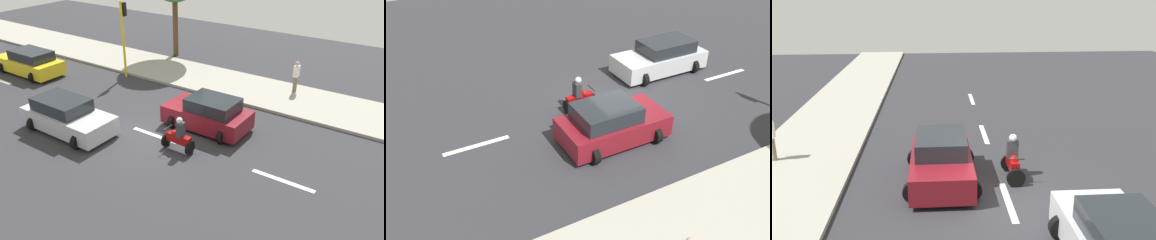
% 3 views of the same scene
% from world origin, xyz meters
% --- Properties ---
extents(ground_plane, '(40.00, 60.00, 0.10)m').
position_xyz_m(ground_plane, '(0.00, 0.00, -0.05)').
color(ground_plane, '#2D2D33').
extents(sidewalk, '(4.00, 60.00, 0.15)m').
position_xyz_m(sidewalk, '(7.00, 0.00, 0.07)').
color(sidewalk, '#9E998E').
rests_on(sidewalk, ground).
extents(lane_stripe_north, '(0.20, 2.40, 0.01)m').
position_xyz_m(lane_stripe_north, '(0.00, -6.00, 0.01)').
color(lane_stripe_north, white).
rests_on(lane_stripe_north, ground).
extents(lane_stripe_mid, '(0.20, 2.40, 0.01)m').
position_xyz_m(lane_stripe_mid, '(0.00, 0.00, 0.01)').
color(lane_stripe_mid, white).
rests_on(lane_stripe_mid, ground).
extents(lane_stripe_south, '(0.20, 2.40, 0.01)m').
position_xyz_m(lane_stripe_south, '(0.00, 6.00, 0.01)').
color(lane_stripe_south, white).
rests_on(lane_stripe_south, ground).
extents(car_maroon, '(2.34, 3.87, 1.52)m').
position_xyz_m(car_maroon, '(1.94, -1.57, 0.71)').
color(car_maroon, maroon).
rests_on(car_maroon, ground).
extents(car_silver, '(2.29, 4.38, 1.52)m').
position_xyz_m(car_silver, '(-1.81, 3.50, 0.71)').
color(car_silver, '#B7B7BC').
rests_on(car_silver, ground).
extents(motorcycle, '(0.60, 1.30, 1.53)m').
position_xyz_m(motorcycle, '(-0.41, -1.60, 0.64)').
color(motorcycle, black).
rests_on(motorcycle, ground).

